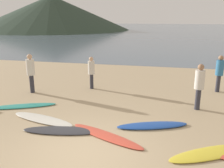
{
  "coord_description": "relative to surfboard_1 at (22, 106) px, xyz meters",
  "views": [
    {
      "loc": [
        1.99,
        -5.35,
        3.47
      ],
      "look_at": [
        -0.31,
        4.7,
        0.6
      ],
      "focal_mm": 39.17,
      "sensor_mm": 36.0,
      "label": 1
    }
  ],
  "objects": [
    {
      "name": "person_1",
      "position": [
        7.93,
        3.88,
        0.99
      ],
      "size": [
        0.35,
        0.35,
        1.74
      ],
      "rotation": [
        0.0,
        0.0,
        5.19
      ],
      "color": "#2D2D38",
      "rests_on": "ground"
    },
    {
      "name": "person_3",
      "position": [
        1.95,
        3.06,
        0.91
      ],
      "size": [
        0.32,
        0.32,
        1.59
      ],
      "rotation": [
        0.0,
        0.0,
        2.43
      ],
      "color": "#2D2D38",
      "rests_on": "ground"
    },
    {
      "name": "person_2",
      "position": [
        -0.58,
        1.82,
        1.04
      ],
      "size": [
        0.37,
        0.37,
        1.82
      ],
      "rotation": [
        0.0,
        0.0,
        5.8
      ],
      "color": "#2D2D38",
      "rests_on": "ground"
    },
    {
      "name": "ground_plane",
      "position": [
        3.53,
        7.29,
        -0.13
      ],
      "size": [
        120.0,
        120.0,
        0.2
      ],
      "primitive_type": "cube",
      "color": "tan",
      "rests_on": "ground"
    },
    {
      "name": "ocean_water",
      "position": [
        3.53,
        59.26,
        -0.03
      ],
      "size": [
        140.0,
        100.0,
        0.01
      ],
      "primitive_type": "cube",
      "color": "slate",
      "rests_on": "ground"
    },
    {
      "name": "surfboard_2",
      "position": [
        1.43,
        -0.99,
        0.01
      ],
      "size": [
        2.58,
        1.19,
        0.07
      ],
      "primitive_type": "ellipsoid",
      "rotation": [
        0.0,
        0.0,
        -0.25
      ],
      "color": "silver",
      "rests_on": "ground"
    },
    {
      "name": "surfboard_5",
      "position": [
        5.18,
        -0.67,
        0.02
      ],
      "size": [
        2.38,
        1.3,
        0.09
      ],
      "primitive_type": "ellipsoid",
      "rotation": [
        0.0,
        0.0,
        0.34
      ],
      "color": "#1E479E",
      "rests_on": "ground"
    },
    {
      "name": "surfboard_3",
      "position": [
        2.44,
        -1.65,
        0.0
      ],
      "size": [
        2.48,
        0.98,
        0.07
      ],
      "primitive_type": "ellipsoid",
      "rotation": [
        0.0,
        0.0,
        0.16
      ],
      "color": "#333338",
      "rests_on": "ground"
    },
    {
      "name": "surfboard_1",
      "position": [
        0.0,
        0.0,
        0.0
      ],
      "size": [
        2.62,
        1.56,
        0.06
      ],
      "primitive_type": "ellipsoid",
      "rotation": [
        0.0,
        0.0,
        0.43
      ],
      "color": "teal",
      "rests_on": "ground"
    },
    {
      "name": "surfboard_4",
      "position": [
        3.88,
        -1.67,
        0.0
      ],
      "size": [
        2.57,
        1.53,
        0.07
      ],
      "primitive_type": "ellipsoid",
      "rotation": [
        0.0,
        0.0,
        -0.43
      ],
      "color": "#D84C38",
      "rests_on": "ground"
    },
    {
      "name": "surfboard_6",
      "position": [
        6.78,
        -1.99,
        0.0
      ],
      "size": [
        2.43,
        1.76,
        0.06
      ],
      "primitive_type": "ellipsoid",
      "rotation": [
        0.0,
        0.0,
        0.53
      ],
      "color": "yellow",
      "rests_on": "ground"
    },
    {
      "name": "headland_hill",
      "position": [
        -24.34,
        52.67,
        4.27
      ],
      "size": [
        40.1,
        40.1,
        8.61
      ],
      "primitive_type": "cone",
      "color": "#28382B",
      "rests_on": "ground"
    },
    {
      "name": "person_0",
      "position": [
        6.75,
        1.27,
        1.02
      ],
      "size": [
        0.36,
        0.36,
        1.78
      ],
      "rotation": [
        0.0,
        0.0,
        2.26
      ],
      "color": "#2D2D38",
      "rests_on": "ground"
    }
  ]
}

